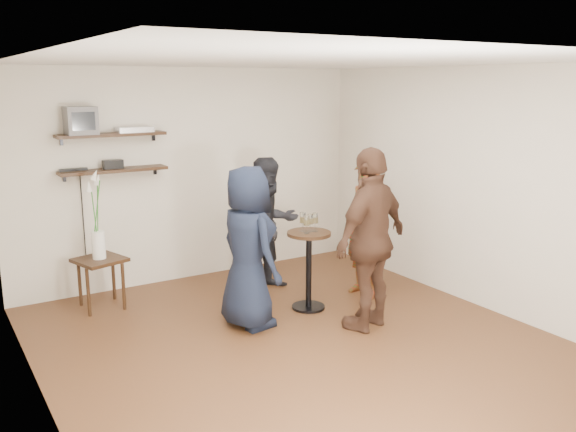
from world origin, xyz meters
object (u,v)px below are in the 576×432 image
(crt_monitor, at_px, (80,120))
(drinks_table, at_px, (309,260))
(person_plaid, at_px, (365,229))
(person_brown, at_px, (371,239))
(radio, at_px, (113,164))
(person_dark, at_px, (269,224))
(dvd_deck, at_px, (134,129))
(side_table, at_px, (100,267))
(person_navy, at_px, (248,248))

(crt_monitor, height_order, drinks_table, crt_monitor)
(person_plaid, bearing_deg, crt_monitor, -121.91)
(drinks_table, bearing_deg, person_brown, -72.45)
(person_plaid, bearing_deg, radio, -125.16)
(person_plaid, relative_size, person_brown, 0.87)
(drinks_table, relative_size, person_dark, 0.54)
(drinks_table, xyz_separation_m, person_brown, (0.24, -0.75, 0.36))
(person_dark, bearing_deg, dvd_deck, 145.59)
(crt_monitor, relative_size, person_dark, 0.20)
(person_dark, xyz_separation_m, person_brown, (0.27, -1.53, 0.12))
(side_table, bearing_deg, drinks_table, -32.32)
(radio, xyz_separation_m, person_brown, (1.83, -2.34, -0.61))
(person_plaid, bearing_deg, person_dark, -134.65)
(dvd_deck, relative_size, person_plaid, 0.25)
(radio, bearing_deg, side_table, -129.34)
(crt_monitor, relative_size, side_table, 0.55)
(dvd_deck, distance_m, person_navy, 2.07)
(crt_monitor, relative_size, dvd_deck, 0.80)
(dvd_deck, xyz_separation_m, person_dark, (1.30, -0.81, -1.11))
(side_table, bearing_deg, dvd_deck, 33.54)
(radio, height_order, drinks_table, radio)
(person_brown, bearing_deg, radio, -69.48)
(side_table, height_order, drinks_table, drinks_table)
(radio, bearing_deg, person_brown, -51.94)
(crt_monitor, height_order, person_brown, crt_monitor)
(crt_monitor, relative_size, drinks_table, 0.37)
(side_table, relative_size, person_navy, 0.35)
(side_table, xyz_separation_m, person_brown, (2.15, -1.96, 0.44))
(radio, relative_size, person_brown, 0.12)
(person_plaid, xyz_separation_m, person_navy, (-1.57, -0.11, 0.03))
(radio, height_order, side_table, radio)
(crt_monitor, bearing_deg, drinks_table, -39.70)
(dvd_deck, relative_size, drinks_table, 0.47)
(radio, distance_m, person_navy, 1.99)
(side_table, height_order, person_brown, person_brown)
(side_table, bearing_deg, radio, 50.66)
(crt_monitor, relative_size, person_plaid, 0.20)
(radio, bearing_deg, drinks_table, -44.93)
(dvd_deck, distance_m, person_brown, 2.99)
(crt_monitor, xyz_separation_m, person_dark, (1.89, -0.81, -1.23))
(person_plaid, height_order, person_dark, person_plaid)
(drinks_table, relative_size, person_plaid, 0.54)
(crt_monitor, distance_m, person_navy, 2.36)
(person_plaid, bearing_deg, person_navy, -87.83)
(dvd_deck, height_order, drinks_table, dvd_deck)
(person_brown, bearing_deg, person_plaid, -142.88)
(crt_monitor, distance_m, dvd_deck, 0.60)
(side_table, distance_m, drinks_table, 2.27)
(person_brown, bearing_deg, person_navy, -50.72)
(crt_monitor, bearing_deg, person_dark, -23.24)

